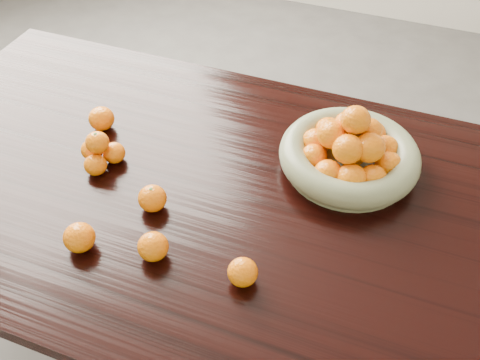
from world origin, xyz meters
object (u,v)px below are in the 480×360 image
(loose_orange_0, at_px, (152,198))
(orange_pyramid, at_px, (100,152))
(dining_table, at_px, (248,223))
(fruit_bowl, at_px, (350,152))

(loose_orange_0, bearing_deg, orange_pyramid, 155.19)
(loose_orange_0, bearing_deg, dining_table, 27.54)
(dining_table, bearing_deg, orange_pyramid, -177.96)
(orange_pyramid, bearing_deg, dining_table, 2.04)
(orange_pyramid, bearing_deg, fruit_bowl, 19.61)
(orange_pyramid, distance_m, loose_orange_0, 0.22)
(fruit_bowl, bearing_deg, orange_pyramid, -160.39)
(dining_table, bearing_deg, loose_orange_0, -152.46)
(loose_orange_0, bearing_deg, fruit_bowl, 37.15)
(orange_pyramid, relative_size, loose_orange_0, 1.72)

